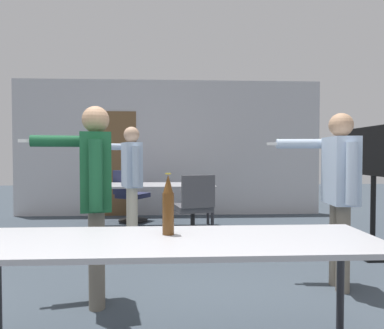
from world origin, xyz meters
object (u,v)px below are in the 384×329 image
Objects in this scene: office_chair_side_rolled at (194,211)px; beer_bottle at (168,206)px; tv_screen at (374,174)px; person_center_tall at (94,185)px; person_far_watching at (131,173)px; office_chair_near_pushed at (130,198)px; person_left_plaid at (339,182)px.

beer_bottle is (-0.30, -2.48, 0.46)m from office_chair_side_rolled.
person_center_tall is (-3.01, -1.19, -0.02)m from tv_screen.
person_far_watching is 1.56m from office_chair_near_pushed.
person_center_tall reaches higher than office_chair_near_pushed.
office_chair_near_pushed is at bearing 100.56° from beer_bottle.
tv_screen is 3.05m from beer_bottle.
person_center_tall reaches higher than beer_bottle.
person_center_tall is 0.92m from beer_bottle.
beer_bottle is at bearing -151.47° from person_center_tall.
tv_screen is at bearing -80.80° from person_center_tall.
tv_screen is 3.87m from office_chair_near_pushed.
tv_screen reaches higher than office_chair_side_rolled.
person_center_tall is at bearing -68.49° from tv_screen.
tv_screen is 4.14× the size of beer_bottle.
tv_screen reaches higher than beer_bottle.
person_left_plaid is at bearing -148.53° from person_far_watching.
office_chair_near_pushed is (-0.15, 3.35, -0.53)m from person_center_tall.
person_left_plaid is at bearing -25.51° from office_chair_near_pushed.
person_far_watching reaches higher than tv_screen.
office_chair_near_pushed is (-2.26, 3.12, -0.52)m from person_left_plaid.
person_left_plaid reaches higher than office_chair_near_pushed.
person_left_plaid is at bearing -96.12° from person_center_tall.
person_far_watching is 1.00m from office_chair_side_rolled.
person_far_watching is 4.24× the size of beer_bottle.
tv_screen is at bearing -5.89° from office_chair_near_pushed.
office_chair_side_rolled is 1.89m from office_chair_near_pushed.
person_far_watching is at bearing -13.68° from person_center_tall.
person_center_tall is at bearing -58.87° from office_chair_near_pushed.
person_left_plaid is (2.07, -1.66, -0.00)m from person_far_watching.
person_center_tall is at bearing 158.90° from person_far_watching.
person_center_tall is at bearing -129.92° from office_chair_side_rolled.
person_center_tall is at bearing 101.11° from person_left_plaid.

